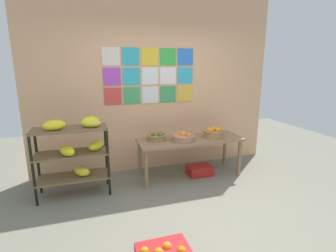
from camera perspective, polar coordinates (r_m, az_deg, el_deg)
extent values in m
plane|color=slate|center=(3.29, 6.55, -20.31)|extent=(9.60, 9.60, 0.00)
cube|color=#DEA479|center=(4.47, -2.64, 9.15)|extent=(4.24, 0.06, 2.97)
cube|color=silver|center=(4.29, -12.52, 14.81)|extent=(0.28, 0.01, 0.28)
cube|color=#2DA3BD|center=(4.34, -8.24, 14.97)|extent=(0.28, 0.01, 0.28)
cube|color=yellow|center=(4.40, -4.06, 15.05)|extent=(0.28, 0.01, 0.28)
cube|color=green|center=(4.48, -0.02, 15.05)|extent=(0.28, 0.01, 0.28)
cube|color=blue|center=(4.59, 3.86, 14.99)|extent=(0.28, 0.01, 0.28)
cube|color=#A943BC|center=(4.30, -12.31, 10.62)|extent=(0.28, 0.01, 0.28)
cube|color=#30A7C1|center=(4.34, -8.10, 10.82)|extent=(0.28, 0.01, 0.28)
cube|color=silver|center=(4.40, -3.99, 10.96)|extent=(0.28, 0.01, 0.28)
cube|color=white|center=(4.49, -0.02, 11.04)|extent=(0.28, 0.01, 0.28)
cube|color=#34A8BE|center=(4.59, 3.80, 11.07)|extent=(0.28, 0.01, 0.28)
cube|color=#D33F39|center=(4.32, -12.10, 6.46)|extent=(0.28, 0.01, 0.28)
cube|color=#3F9B5C|center=(4.36, -7.96, 6.69)|extent=(0.28, 0.01, 0.28)
cube|color=silver|center=(4.43, -3.92, 6.89)|extent=(0.28, 0.01, 0.28)
cube|color=#3B9456|center=(4.51, -0.02, 7.04)|extent=(0.28, 0.01, 0.28)
cube|color=gold|center=(4.62, 3.74, 7.16)|extent=(0.28, 0.01, 0.28)
cylinder|color=black|center=(3.78, -27.70, -8.84)|extent=(0.04, 0.04, 0.98)
cylinder|color=black|center=(3.72, -13.05, -7.93)|extent=(0.04, 0.04, 0.98)
cylinder|color=black|center=(4.12, -26.86, -6.93)|extent=(0.04, 0.04, 0.98)
cylinder|color=black|center=(4.06, -13.51, -6.07)|extent=(0.04, 0.04, 0.98)
cube|color=brown|center=(3.97, -20.05, -10.53)|extent=(0.99, 0.41, 0.03)
ellipsoid|color=yellow|center=(3.91, -18.50, -9.45)|extent=(0.28, 0.27, 0.15)
ellipsoid|color=yellow|center=(3.94, -18.55, -9.47)|extent=(0.21, 0.30, 0.12)
cube|color=brown|center=(3.85, -20.48, -5.72)|extent=(0.99, 0.41, 0.02)
ellipsoid|color=yellow|center=(3.73, -21.39, -5.13)|extent=(0.28, 0.31, 0.14)
ellipsoid|color=yellow|center=(3.83, -15.69, -4.19)|extent=(0.29, 0.30, 0.13)
cube|color=brown|center=(3.75, -20.92, -0.62)|extent=(0.99, 0.41, 0.02)
ellipsoid|color=yellow|center=(3.69, -16.55, 0.55)|extent=(0.25, 0.18, 0.11)
ellipsoid|color=yellow|center=(3.70, -23.89, 0.17)|extent=(0.32, 0.24, 0.13)
ellipsoid|color=yellow|center=(3.73, -16.84, 0.95)|extent=(0.32, 0.29, 0.14)
cube|color=#8C6C4C|center=(4.24, 4.89, -3.04)|extent=(1.71, 0.60, 0.04)
cylinder|color=olive|center=(3.90, -4.84, -9.55)|extent=(0.06, 0.06, 0.60)
cylinder|color=#886C4C|center=(4.50, 15.49, -6.82)|extent=(0.06, 0.06, 0.60)
cylinder|color=#8D6E4F|center=(4.34, -6.28, -7.14)|extent=(0.06, 0.06, 0.60)
cylinder|color=#8D694D|center=(4.88, 12.41, -5.01)|extent=(0.06, 0.06, 0.60)
cylinder|color=#A77A49|center=(4.34, 9.90, -1.74)|extent=(0.30, 0.30, 0.11)
torus|color=#AA7C50|center=(4.33, 9.93, -1.02)|extent=(0.33, 0.33, 0.03)
sphere|color=orange|center=(4.33, 11.03, -0.87)|extent=(0.10, 0.10, 0.10)
sphere|color=orange|center=(4.32, 9.95, -0.88)|extent=(0.07, 0.07, 0.07)
sphere|color=orange|center=(4.27, 9.57, -1.01)|extent=(0.09, 0.09, 0.09)
sphere|color=orange|center=(4.31, 10.98, -0.94)|extent=(0.09, 0.09, 0.09)
sphere|color=orange|center=(4.37, 9.95, -0.59)|extent=(0.08, 0.08, 0.08)
sphere|color=orange|center=(4.27, 9.12, -0.93)|extent=(0.10, 0.10, 0.10)
cylinder|color=olive|center=(4.13, -2.53, -2.56)|extent=(0.29, 0.29, 0.08)
torus|color=olive|center=(4.12, -2.54, -2.02)|extent=(0.31, 0.31, 0.02)
sphere|color=#516729|center=(4.06, -1.62, -2.06)|extent=(0.08, 0.08, 0.08)
sphere|color=#4B6B22|center=(4.10, -3.30, -1.86)|extent=(0.07, 0.07, 0.07)
sphere|color=#476438|center=(4.11, -1.89, -1.91)|extent=(0.08, 0.08, 0.08)
sphere|color=#446527|center=(4.06, -1.74, -2.10)|extent=(0.07, 0.07, 0.07)
sphere|color=#4F6F36|center=(4.13, -1.60, -1.87)|extent=(0.10, 0.10, 0.10)
cylinder|color=tan|center=(4.09, 3.31, -2.68)|extent=(0.32, 0.32, 0.09)
torus|color=tan|center=(4.08, 3.32, -2.09)|extent=(0.35, 0.35, 0.03)
sphere|color=orange|center=(4.11, 3.26, -1.87)|extent=(0.08, 0.08, 0.08)
sphere|color=orange|center=(4.10, 3.45, -1.83)|extent=(0.09, 0.09, 0.09)
sphere|color=orange|center=(4.03, 4.62, -2.09)|extent=(0.08, 0.08, 0.08)
sphere|color=orange|center=(4.15, 2.76, -1.70)|extent=(0.07, 0.07, 0.07)
cube|color=#AD1F1A|center=(4.46, 7.00, -9.65)|extent=(0.40, 0.29, 0.16)
sphere|color=orange|center=(2.59, 3.02, -25.85)|extent=(0.09, 0.09, 0.09)
sphere|color=orange|center=(2.59, -5.21, -25.84)|extent=(0.08, 0.08, 0.08)
sphere|color=orange|center=(2.64, -0.20, -25.11)|extent=(0.09, 0.09, 0.09)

